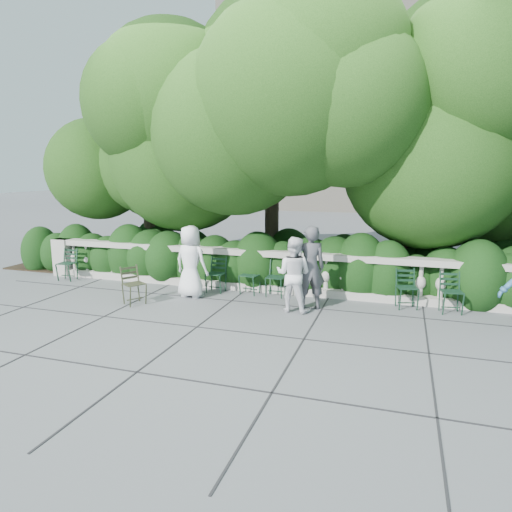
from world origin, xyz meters
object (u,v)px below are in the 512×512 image
(chair_f, at_px, (408,310))
(person_businessman, at_px, (191,262))
(person_woman_grey, at_px, (310,268))
(chair_d, at_px, (247,295))
(chair_a, at_px, (65,281))
(chair_c, at_px, (274,298))
(chair_b, at_px, (214,294))
(person_casual_man, at_px, (293,274))
(chair_weathered, at_px, (138,306))
(chair_e, at_px, (452,315))

(chair_f, bearing_deg, person_businessman, 169.26)
(chair_f, xyz_separation_m, person_woman_grey, (-1.96, -0.50, 0.87))
(chair_f, bearing_deg, chair_d, 162.93)
(chair_a, height_order, person_woman_grey, person_woman_grey)
(person_woman_grey, bearing_deg, chair_c, -55.05)
(chair_b, relative_size, chair_f, 1.00)
(chair_a, distance_m, chair_b, 4.16)
(chair_a, xyz_separation_m, chair_b, (4.16, 0.07, 0.00))
(chair_a, bearing_deg, chair_f, -3.62)
(chair_c, xyz_separation_m, person_businessman, (-1.80, -0.48, 0.82))
(chair_b, distance_m, person_casual_man, 2.30)
(chair_d, bearing_deg, chair_a, -169.94)
(chair_f, relative_size, person_businessman, 0.51)
(chair_weathered, bearing_deg, person_businessman, -7.70)
(chair_e, bearing_deg, person_casual_man, -177.99)
(chair_b, height_order, person_businessman, person_businessman)
(chair_b, height_order, chair_c, same)
(chair_d, relative_size, person_businessman, 0.51)
(chair_c, distance_m, person_casual_man, 1.27)
(chair_b, distance_m, chair_weathered, 1.79)
(chair_b, distance_m, chair_d, 0.79)
(chair_e, bearing_deg, chair_b, 169.30)
(chair_d, relative_size, person_casual_man, 0.55)
(chair_b, height_order, chair_f, same)
(chair_e, distance_m, person_woman_grey, 2.96)
(chair_e, height_order, chair_f, same)
(person_woman_grey, height_order, person_casual_man, person_woman_grey)
(chair_b, relative_size, chair_d, 1.00)
(chair_a, height_order, chair_e, same)
(chair_b, relative_size, person_businessman, 0.51)
(chair_e, bearing_deg, chair_c, 167.77)
(chair_c, height_order, person_businessman, person_businessman)
(chair_b, xyz_separation_m, chair_e, (5.14, -0.02, 0.00))
(chair_b, bearing_deg, chair_e, -0.30)
(chair_a, distance_m, chair_c, 5.58)
(chair_a, relative_size, chair_c, 1.00)
(chair_e, xyz_separation_m, person_casual_man, (-3.08, -0.68, 0.77))
(chair_c, relative_size, chair_f, 1.00)
(chair_e, xyz_separation_m, person_businessman, (-5.52, -0.36, 0.82))
(chair_b, height_order, person_casual_man, person_casual_man)
(chair_a, distance_m, person_businessman, 3.88)
(chair_e, xyz_separation_m, chair_weathered, (-6.30, -1.34, 0.00))
(chair_a, bearing_deg, person_casual_man, -10.21)
(chair_b, height_order, chair_weathered, same)
(chair_c, distance_m, chair_e, 3.72)
(chair_c, relative_size, person_businessman, 0.51)
(chair_f, xyz_separation_m, person_businessman, (-4.69, -0.43, 0.82))
(chair_c, relative_size, chair_e, 1.00)
(person_businessman, distance_m, person_woman_grey, 2.73)
(chair_a, xyz_separation_m, chair_f, (8.47, 0.12, 0.00))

